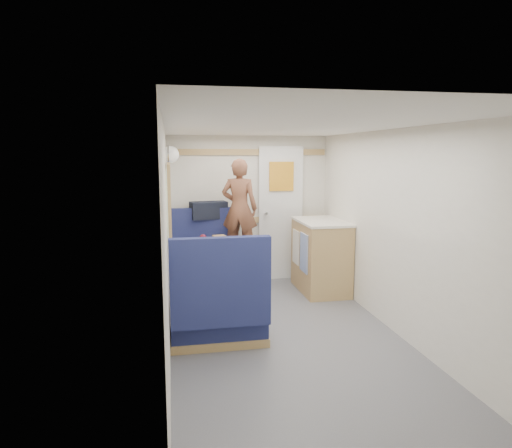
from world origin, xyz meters
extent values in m
plane|color=#515156|center=(0.00, 0.00, 0.00)|extent=(4.50, 4.50, 0.00)
plane|color=silver|center=(0.00, 0.00, 2.00)|extent=(4.50, 4.50, 0.00)
cube|color=silver|center=(0.00, 2.25, 1.00)|extent=(2.20, 0.02, 2.00)
cube|color=silver|center=(-1.10, 0.00, 1.00)|extent=(0.02, 4.50, 2.00)
cube|color=silver|center=(1.10, 0.00, 1.00)|extent=(0.02, 4.50, 2.00)
cube|color=#A7804B|center=(0.00, 2.23, 0.85)|extent=(2.15, 0.02, 0.08)
cube|color=#A7804B|center=(0.00, 2.23, 1.78)|extent=(2.15, 0.02, 0.08)
cube|color=#B4BA9E|center=(-1.08, 1.00, 1.25)|extent=(0.04, 1.30, 0.72)
cube|color=white|center=(0.45, 2.22, 0.93)|extent=(0.62, 0.04, 1.86)
cube|color=yellow|center=(0.45, 2.19, 1.45)|extent=(0.34, 0.03, 0.40)
cylinder|color=silver|center=(0.23, 2.17, 0.95)|extent=(0.04, 0.10, 0.04)
cube|color=white|center=(-0.65, 1.00, 0.70)|extent=(0.62, 0.92, 0.04)
cylinder|color=silver|center=(-0.65, 1.00, 0.35)|extent=(0.08, 0.08, 0.66)
cylinder|color=silver|center=(-0.65, 1.00, 0.01)|extent=(0.36, 0.36, 0.03)
cube|color=#171E4B|center=(-0.65, 1.80, 0.23)|extent=(0.88, 0.50, 0.45)
cube|color=#171E4B|center=(-0.65, 2.08, 0.65)|extent=(0.88, 0.10, 0.80)
cube|color=#A7804B|center=(-0.65, 1.80, 0.04)|extent=(0.90, 0.52, 0.08)
cube|color=#171E4B|center=(-0.65, 0.20, 0.23)|extent=(0.88, 0.50, 0.45)
cube|color=#171E4B|center=(-0.65, -0.08, 0.65)|extent=(0.88, 0.10, 0.80)
cube|color=#A7804B|center=(-0.65, 0.20, 0.04)|extent=(0.90, 0.52, 0.08)
cube|color=#A7804B|center=(-0.65, 2.12, 0.88)|extent=(0.90, 0.14, 0.04)
sphere|color=white|center=(-1.04, 1.85, 1.75)|extent=(0.20, 0.20, 0.20)
cube|color=#A7804B|center=(0.82, 1.55, 0.45)|extent=(0.54, 0.90, 0.90)
cube|color=silver|center=(0.82, 1.55, 0.91)|extent=(0.56, 0.92, 0.03)
cube|color=#5972B2|center=(0.54, 1.37, 0.55)|extent=(0.01, 0.30, 0.48)
cube|color=silver|center=(0.54, 1.73, 0.55)|extent=(0.01, 0.28, 0.44)
imported|color=brown|center=(-0.20, 1.75, 1.08)|extent=(0.53, 0.44, 1.25)
cube|color=black|center=(-0.56, 2.12, 1.01)|extent=(0.51, 0.31, 0.23)
cube|color=silver|center=(-0.56, 0.70, 0.73)|extent=(0.34, 0.41, 0.02)
sphere|color=#E45D0A|center=(-0.52, 0.93, 0.78)|extent=(0.08, 0.08, 0.08)
cube|color=#F0DA8A|center=(-0.62, 0.71, 0.76)|extent=(0.12, 0.07, 0.04)
cylinder|color=white|center=(-0.72, 1.01, 0.72)|extent=(0.06, 0.06, 0.01)
cylinder|color=white|center=(-0.72, 1.01, 0.78)|extent=(0.01, 0.01, 0.10)
sphere|color=#4A0715|center=(-0.72, 1.01, 0.85)|extent=(0.08, 0.08, 0.08)
cylinder|color=silver|center=(-0.77, 0.65, 0.78)|extent=(0.08, 0.08, 0.12)
cylinder|color=#904314|center=(-0.49, 1.18, 0.77)|extent=(0.06, 0.06, 0.09)
cylinder|color=black|center=(-0.54, 0.93, 0.77)|extent=(0.04, 0.04, 0.10)
cylinder|color=white|center=(-0.58, 0.90, 0.77)|extent=(0.04, 0.04, 0.10)
cube|color=brown|center=(-0.50, 1.17, 0.77)|extent=(0.19, 0.28, 0.11)
camera|label=1|loc=(-1.06, -3.92, 1.76)|focal=32.00mm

